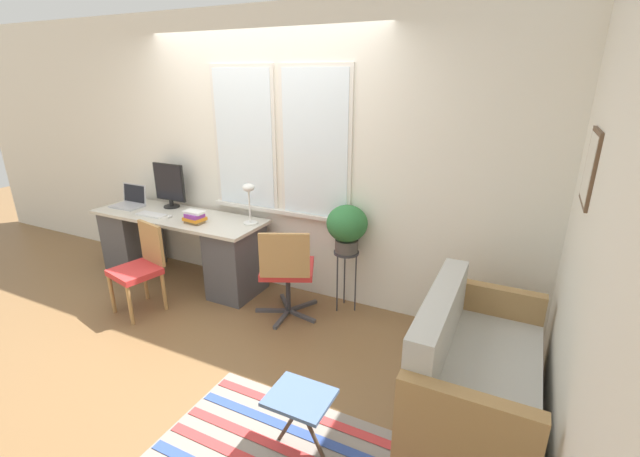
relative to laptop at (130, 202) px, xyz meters
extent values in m
plane|color=brown|center=(1.57, -0.32, -0.79)|extent=(14.00, 14.00, 0.00)
cube|color=white|center=(1.57, 0.37, 0.56)|extent=(9.00, 0.06, 2.70)
cube|color=silver|center=(1.36, 0.33, 0.72)|extent=(0.72, 0.02, 1.39)
cube|color=white|center=(1.36, 0.32, 0.72)|extent=(0.65, 0.01, 1.32)
cube|color=silver|center=(2.14, 0.33, 0.72)|extent=(0.72, 0.02, 1.39)
cube|color=white|center=(2.14, 0.32, 0.72)|extent=(0.65, 0.01, 1.32)
cube|color=silver|center=(1.75, 0.33, 0.04)|extent=(1.55, 0.11, 0.04)
cube|color=white|center=(4.25, -0.32, 0.56)|extent=(0.06, 9.00, 2.70)
cube|color=brown|center=(4.21, -0.35, 0.83)|extent=(0.02, 0.39, 0.42)
cube|color=silver|center=(4.20, -0.35, 0.83)|extent=(0.01, 0.34, 0.37)
cube|color=beige|center=(0.70, -0.02, -0.07)|extent=(1.92, 0.61, 0.03)
cube|color=#4C4C51|center=(-0.02, -0.02, -0.44)|extent=(0.40, 0.53, 0.70)
cube|color=#4C4C51|center=(1.42, -0.02, -0.44)|extent=(0.40, 0.53, 0.70)
cube|color=#B7B7BC|center=(0.00, -0.04, -0.04)|extent=(0.34, 0.22, 0.02)
cube|color=#B7B7BC|center=(0.00, 0.08, 0.07)|extent=(0.34, 0.04, 0.21)
cube|color=black|center=(0.00, 0.07, 0.07)|extent=(0.31, 0.03, 0.19)
cylinder|color=black|center=(0.44, 0.17, -0.04)|extent=(0.17, 0.17, 0.02)
cylinder|color=black|center=(0.44, 0.17, 0.00)|extent=(0.05, 0.05, 0.07)
cube|color=black|center=(0.44, 0.18, 0.23)|extent=(0.40, 0.02, 0.40)
cube|color=black|center=(0.44, 0.17, 0.23)|extent=(0.38, 0.01, 0.38)
cube|color=silver|center=(0.48, -0.15, -0.04)|extent=(0.33, 0.13, 0.02)
ellipsoid|color=silver|center=(0.70, -0.12, -0.04)|extent=(0.04, 0.06, 0.03)
cylinder|color=white|center=(1.54, 0.10, -0.05)|extent=(0.14, 0.14, 0.01)
cylinder|color=white|center=(1.54, 0.10, 0.12)|extent=(0.02, 0.02, 0.33)
ellipsoid|color=white|center=(1.54, 0.10, 0.31)|extent=(0.12, 0.12, 0.08)
cube|color=olive|center=(1.04, -0.14, -0.04)|extent=(0.18, 0.11, 0.03)
cube|color=orange|center=(1.04, -0.13, -0.01)|extent=(0.21, 0.17, 0.03)
cube|color=purple|center=(1.05, -0.13, 0.03)|extent=(0.17, 0.15, 0.04)
cube|color=white|center=(1.03, -0.12, 0.06)|extent=(0.20, 0.12, 0.02)
cylinder|color=#B2844C|center=(0.60, -0.84, -0.59)|extent=(0.04, 0.04, 0.40)
cylinder|color=#B2844C|center=(0.93, -0.91, -0.59)|extent=(0.04, 0.04, 0.40)
cylinder|color=#B2844C|center=(0.68, -0.51, -0.59)|extent=(0.04, 0.04, 0.40)
cylinder|color=#B2844C|center=(1.00, -0.59, -0.59)|extent=(0.04, 0.04, 0.40)
cube|color=red|center=(0.80, -0.71, -0.38)|extent=(0.46, 0.45, 0.06)
cube|color=#B2844C|center=(0.85, -0.52, -0.16)|extent=(0.35, 0.11, 0.39)
cube|color=#47474C|center=(1.93, -0.18, -0.77)|extent=(0.30, 0.16, 0.03)
cube|color=#47474C|center=(2.09, -0.27, -0.77)|extent=(0.07, 0.31, 0.03)
cube|color=#47474C|center=(2.23, -0.14, -0.77)|extent=(0.31, 0.10, 0.03)
cube|color=#47474C|center=(2.15, 0.03, -0.77)|extent=(0.18, 0.29, 0.03)
cube|color=#47474C|center=(1.97, 0.00, -0.77)|extent=(0.24, 0.25, 0.03)
cylinder|color=#333338|center=(2.07, -0.11, -0.56)|extent=(0.04, 0.04, 0.39)
cube|color=red|center=(2.07, -0.11, -0.34)|extent=(0.61, 0.60, 0.06)
cube|color=#B2844C|center=(2.17, -0.32, -0.11)|extent=(0.40, 0.21, 0.40)
cube|color=beige|center=(3.81, -0.70, -0.57)|extent=(0.70, 1.16, 0.43)
cube|color=beige|center=(3.53, -0.70, -0.16)|extent=(0.16, 1.16, 0.39)
cube|color=#A87F4C|center=(3.81, -1.32, -0.46)|extent=(0.70, 0.09, 0.65)
cube|color=#A87F4C|center=(3.81, -0.08, -0.46)|extent=(0.70, 0.09, 0.65)
cylinder|color=#333338|center=(2.52, 0.19, -0.21)|extent=(0.23, 0.23, 0.02)
cylinder|color=#333338|center=(2.62, 0.19, -0.51)|extent=(0.01, 0.01, 0.57)
cylinder|color=#333338|center=(2.47, 0.28, -0.51)|extent=(0.01, 0.01, 0.57)
cylinder|color=#333338|center=(2.47, 0.11, -0.51)|extent=(0.01, 0.01, 0.57)
cylinder|color=#514C47|center=(2.52, 0.19, -0.14)|extent=(0.21, 0.21, 0.12)
ellipsoid|color=#2D7038|center=(2.52, 0.19, 0.07)|extent=(0.37, 0.37, 0.33)
cube|color=gray|center=(2.88, -1.49, -0.79)|extent=(1.53, 0.85, 0.01)
cube|color=#C63838|center=(2.88, -1.49, -0.78)|extent=(1.50, 0.07, 0.00)
cube|color=#334C99|center=(2.88, -1.33, -0.78)|extent=(1.50, 0.07, 0.00)
cube|color=#C63838|center=(2.88, -1.18, -0.78)|extent=(1.50, 0.07, 0.00)
cube|color=slate|center=(2.93, -1.43, -0.41)|extent=(0.36, 0.31, 0.02)
cylinder|color=#4C3D2D|center=(2.86, -1.43, -0.61)|extent=(0.20, 0.02, 0.37)
cylinder|color=#4C3D2D|center=(2.99, -1.43, -0.61)|extent=(0.20, 0.02, 0.37)
camera|label=1|loc=(3.90, -3.14, 1.31)|focal=24.00mm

